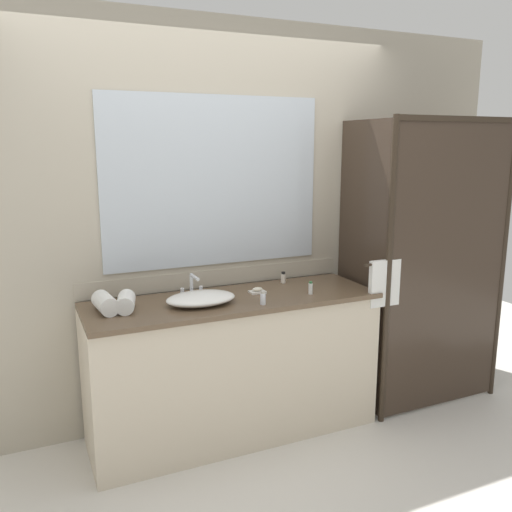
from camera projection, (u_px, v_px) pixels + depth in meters
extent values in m
plane|color=silver|center=(235.00, 432.00, 3.47)|extent=(8.00, 8.00, 0.00)
cube|color=#B2A893|center=(214.00, 226.00, 3.51)|extent=(4.40, 0.05, 2.60)
cube|color=#B2A893|center=(216.00, 278.00, 3.56)|extent=(1.80, 0.01, 0.11)
cube|color=silver|center=(214.00, 182.00, 3.42)|extent=(1.45, 0.01, 1.08)
cube|color=beige|center=(234.00, 368.00, 3.39)|extent=(1.80, 0.56, 0.87)
cube|color=brown|center=(234.00, 300.00, 3.29)|extent=(1.80, 0.58, 0.03)
cylinder|color=#2D2319|center=(503.00, 262.00, 3.81)|extent=(0.04, 0.04, 2.00)
cylinder|color=#2D2319|center=(388.00, 276.00, 3.40)|extent=(0.04, 0.04, 2.00)
cube|color=#2D2319|center=(460.00, 119.00, 3.40)|extent=(1.00, 0.04, 0.04)
cube|color=#382B21|center=(449.00, 269.00, 3.61)|extent=(0.96, 0.01, 1.96)
cube|color=#382B21|center=(362.00, 267.00, 3.66)|extent=(0.01, 0.57, 1.96)
cylinder|color=#2D2319|center=(385.00, 263.00, 3.39)|extent=(0.32, 0.02, 0.02)
cube|color=white|center=(384.00, 283.00, 3.41)|extent=(0.22, 0.04, 0.30)
ellipsoid|color=white|center=(201.00, 298.00, 3.16)|extent=(0.42, 0.28, 0.07)
cube|color=silver|center=(192.00, 295.00, 3.32)|extent=(0.17, 0.04, 0.02)
cylinder|color=silver|center=(191.00, 284.00, 3.31)|extent=(0.02, 0.02, 0.12)
cylinder|color=silver|center=(195.00, 277.00, 3.23)|extent=(0.02, 0.13, 0.02)
cylinder|color=silver|center=(182.00, 291.00, 3.29)|extent=(0.02, 0.02, 0.04)
cylinder|color=silver|center=(201.00, 289.00, 3.34)|extent=(0.02, 0.02, 0.04)
cube|color=silver|center=(257.00, 292.00, 3.40)|extent=(0.10, 0.07, 0.01)
ellipsoid|color=silver|center=(257.00, 289.00, 3.39)|extent=(0.07, 0.04, 0.02)
cylinder|color=silver|center=(283.00, 278.00, 3.64)|extent=(0.03, 0.03, 0.06)
cylinder|color=black|center=(283.00, 273.00, 3.63)|extent=(0.03, 0.03, 0.01)
cylinder|color=white|center=(311.00, 289.00, 3.37)|extent=(0.03, 0.03, 0.07)
cylinder|color=#2D6638|center=(311.00, 282.00, 3.36)|extent=(0.02, 0.02, 0.01)
cylinder|color=silver|center=(263.00, 299.00, 3.15)|extent=(0.03, 0.03, 0.07)
cylinder|color=#B7B2A8|center=(263.00, 292.00, 3.14)|extent=(0.03, 0.03, 0.01)
cylinder|color=white|center=(105.00, 303.00, 3.00)|extent=(0.13, 0.23, 0.11)
cylinder|color=white|center=(126.00, 302.00, 3.02)|extent=(0.15, 0.22, 0.10)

